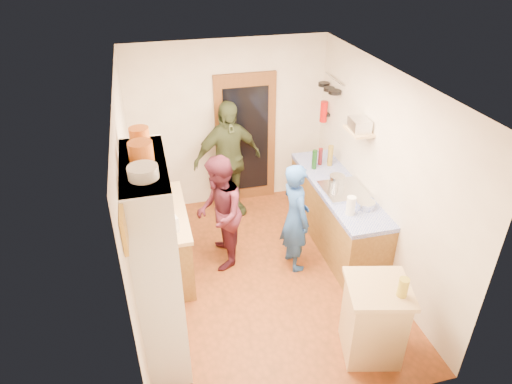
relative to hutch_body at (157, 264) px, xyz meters
name	(u,v)px	position (x,y,z in m)	size (l,w,h in m)	color
floor	(263,276)	(1.30, 0.80, -1.11)	(3.00, 4.00, 0.02)	brown
ceiling	(265,78)	(1.30, 0.80, 1.51)	(3.00, 4.00, 0.02)	silver
wall_back	(229,125)	(1.30, 2.81, 0.20)	(3.00, 0.02, 2.60)	silver
wall_front	(330,313)	(1.30, -1.21, 0.20)	(3.00, 0.02, 2.60)	silver
wall_left	(130,207)	(-0.21, 0.80, 0.20)	(0.02, 4.00, 2.60)	silver
wall_right	(381,174)	(2.81, 0.80, 0.20)	(0.02, 4.00, 2.60)	silver
door_frame	(246,140)	(1.55, 2.77, -0.05)	(0.95, 0.06, 2.10)	brown
door_glass	(246,140)	(1.55, 2.74, -0.05)	(0.70, 0.02, 1.70)	black
hutch_body	(157,264)	(0.00, 0.00, 0.00)	(0.40, 1.20, 2.20)	white
hutch_top_shelf	(143,166)	(0.00, 0.00, 1.08)	(0.40, 1.14, 0.04)	white
plate_stack	(143,172)	(0.00, -0.26, 1.15)	(0.25, 0.25, 0.10)	white
orange_pot_a	(141,151)	(0.00, 0.06, 1.19)	(0.21, 0.21, 0.17)	orange
orange_pot_b	(139,136)	(0.00, 0.40, 1.18)	(0.19, 0.19, 0.16)	orange
left_counter_base	(164,243)	(0.10, 1.25, -0.68)	(0.60, 1.40, 0.85)	olive
left_counter_top	(160,213)	(0.10, 1.25, -0.23)	(0.64, 1.44, 0.05)	#D6B784
toaster	(166,225)	(0.15, 0.80, -0.11)	(0.25, 0.17, 0.19)	white
kettle	(156,212)	(0.05, 1.11, -0.10)	(0.17, 0.17, 0.19)	white
orange_bowl	(166,204)	(0.18, 1.34, -0.16)	(0.19, 0.19, 0.09)	orange
chopping_board	(159,192)	(0.12, 1.72, -0.19)	(0.30, 0.22, 0.03)	#D6B784
right_counter_base	(336,215)	(2.50, 1.30, -0.68)	(0.60, 2.20, 0.84)	olive
right_counter_top	(339,188)	(2.50, 1.30, -0.23)	(0.62, 2.22, 0.06)	#1C2FB4
hob	(344,190)	(2.50, 1.14, -0.18)	(0.55, 0.58, 0.04)	silver
pot_on_hob	(337,180)	(2.45, 1.27, -0.09)	(0.21, 0.21, 0.13)	silver
bottle_a	(314,160)	(2.35, 1.86, -0.06)	(0.07, 0.07, 0.29)	#143F14
bottle_b	(320,157)	(2.48, 1.96, -0.07)	(0.06, 0.06, 0.26)	#591419
bottle_c	(330,156)	(2.61, 1.90, -0.04)	(0.08, 0.08, 0.31)	olive
paper_towel	(351,206)	(2.35, 0.62, -0.08)	(0.11, 0.11, 0.24)	white
mixing_bowl	(366,205)	(2.60, 0.70, -0.16)	(0.23, 0.23, 0.09)	silver
island_base	(373,322)	(2.08, -0.66, -0.67)	(0.55, 0.55, 0.86)	#D6B784
island_top	(379,289)	(2.08, -0.66, -0.22)	(0.62, 0.62, 0.05)	#D6B784
cutting_board	(373,284)	(2.05, -0.60, -0.21)	(0.35, 0.28, 0.02)	white
oil_jar	(403,287)	(2.23, -0.82, -0.09)	(0.10, 0.10, 0.20)	#AD9E2D
pan_rail	(334,79)	(2.76, 2.33, 0.95)	(0.02, 0.02, 0.65)	silver
pan_hang_a	(335,92)	(2.70, 2.15, 0.82)	(0.18, 0.18, 0.05)	black
pan_hang_b	(329,89)	(2.70, 2.35, 0.80)	(0.16, 0.16, 0.05)	black
pan_hang_c	(324,84)	(2.70, 2.55, 0.81)	(0.17, 0.17, 0.05)	black
wall_shelf	(359,131)	(2.67, 1.25, 0.60)	(0.26, 0.42, 0.03)	#D6B784
radio	(360,124)	(2.67, 1.25, 0.69)	(0.22, 0.30, 0.15)	silver
ext_bracket	(327,114)	(2.77, 2.50, 0.35)	(0.06, 0.10, 0.04)	black
fire_extinguisher	(324,112)	(2.71, 2.50, 0.40)	(0.11, 0.11, 0.32)	red
picture_frame	(124,230)	(-0.18, -0.75, 0.95)	(0.03, 0.25, 0.30)	gold
person_hob	(298,218)	(1.79, 0.91, -0.35)	(0.55, 0.36, 1.50)	#234A95
person_left	(221,212)	(0.87, 1.24, -0.32)	(0.76, 0.59, 1.56)	#481827
person_back	(229,160)	(1.20, 2.39, -0.18)	(1.08, 0.45, 1.84)	#313A21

